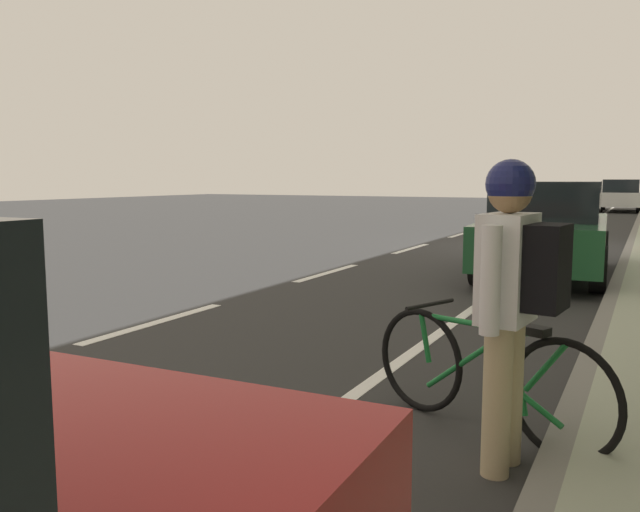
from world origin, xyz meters
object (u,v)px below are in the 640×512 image
cyclist_with_backpack (513,285)px  bicycle_at_curb (486,374)px  parked_sedan_green_second (546,230)px  parked_sedan_white_mid (621,196)px

cyclist_with_backpack → bicycle_at_curb: bearing=116.6°
parked_sedan_green_second → bicycle_at_curb: bearing=-84.8°
parked_sedan_green_second → parked_sedan_white_mid: 23.18m
parked_sedan_green_second → parked_sedan_white_mid: same height
cyclist_with_backpack → parked_sedan_white_mid: bearing=91.4°
bicycle_at_curb → cyclist_with_backpack: size_ratio=0.97×
parked_sedan_white_mid → bicycle_at_curb: parked_sedan_white_mid is taller
bicycle_at_curb → parked_sedan_white_mid: bearing=90.9°
parked_sedan_green_second → parked_sedan_white_mid: (0.14, 23.18, 0.00)m
bicycle_at_curb → cyclist_with_backpack: cyclist_with_backpack is taller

